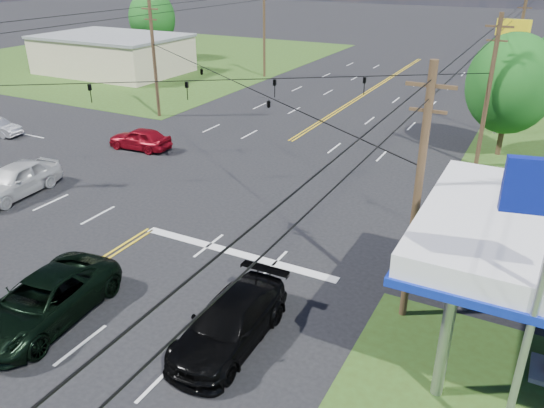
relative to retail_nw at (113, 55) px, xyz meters
The scene contains 18 objects.
ground 37.26m from the retail_nw, 36.25° to the right, with size 280.00×280.00×0.00m, color black.
grass_nw 11.36m from the retail_nw, 116.57° to the left, with size 46.00×48.00×0.03m, color #304616.
stop_bar 46.14m from the retail_nw, 40.60° to the right, with size 10.00×0.50×0.02m, color silver.
retail_nw is the anchor object (origin of this frame).
pole_se 53.09m from the retail_nw, 35.79° to the right, with size 1.60×0.28×9.50m.
pole_nw 21.60m from the retail_nw, 37.41° to the right, with size 1.60×0.28×9.50m.
pole_ne 45.02m from the retail_nw, 16.82° to the right, with size 1.60×0.28×9.50m.
pole_left_far 18.30m from the retail_nw, 19.44° to the left, with size 1.60×0.28×10.00m.
pole_right_far 43.53m from the retail_nw, ahead, with size 1.60×0.28×10.00m.
span_wire_signals 37.42m from the retail_nw, 36.25° to the right, with size 26.00×18.00×1.13m.
power_lines 38.98m from the retail_nw, 38.66° to the right, with size 26.04×100.00×0.64m.
tree_right_a 45.21m from the retail_nw, 12.80° to the right, with size 5.70×5.70×8.18m.
tree_far_l 10.69m from the retail_nw, 101.31° to the left, with size 6.08×6.08×8.72m.
pickup_dkgreen 48.89m from the retail_nw, 50.16° to the right, with size 2.86×6.21×1.72m, color black.
suv_black 51.99m from the retail_nw, 42.94° to the right, with size 2.32×5.71×1.66m, color black.
pickup_white 36.42m from the retail_nw, 55.72° to the right, with size 2.20×5.46×1.86m, color silver.
sedan_red 29.66m from the retail_nw, 43.85° to the right, with size 1.83×4.54×1.55m, color maroon.
polesign_ne 43.71m from the retail_nw, ahead, with size 2.34×0.41×8.45m.
Camera 1 is at (16.28, -13.95, 12.28)m, focal length 35.00 mm.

